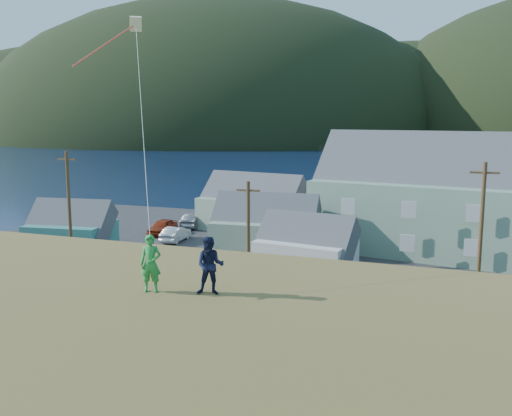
{
  "coord_description": "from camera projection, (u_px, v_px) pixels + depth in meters",
  "views": [
    {
      "loc": [
        10.0,
        -33.02,
        12.53
      ],
      "look_at": [
        2.24,
        -11.43,
        8.8
      ],
      "focal_mm": 40.0,
      "sensor_mm": 36.0,
      "label": 1
    }
  ],
  "objects": [
    {
      "name": "ground",
      "position": [
        284.0,
        316.0,
        36.02
      ],
      "size": [
        900.0,
        900.0,
        0.0
      ],
      "primitive_type": "plane",
      "color": "#0A1638",
      "rests_on": "ground"
    },
    {
      "name": "grass_strip",
      "position": [
        274.0,
        326.0,
        34.16
      ],
      "size": [
        110.0,
        8.0,
        0.1
      ],
      "primitive_type": "cube",
      "color": "#4C3D19",
      "rests_on": "ground"
    },
    {
      "name": "waterfront_lot",
      "position": [
        338.0,
        254.0,
        51.8
      ],
      "size": [
        72.0,
        36.0,
        0.12
      ],
      "primitive_type": "cube",
      "color": "#28282B",
      "rests_on": "ground"
    },
    {
      "name": "wharf",
      "position": [
        329.0,
        208.0,
        75.11
      ],
      "size": [
        26.0,
        14.0,
        0.9
      ],
      "primitive_type": "cube",
      "color": "gray",
      "rests_on": "ground"
    },
    {
      "name": "far_shore",
      "position": [
        444.0,
        135.0,
        342.39
      ],
      "size": [
        900.0,
        320.0,
        2.0
      ],
      "primitive_type": "cube",
      "color": "black",
      "rests_on": "ground"
    },
    {
      "name": "shed_teal",
      "position": [
        71.0,
        229.0,
        52.42
      ],
      "size": [
        8.2,
        6.21,
        5.94
      ],
      "rotation": [
        0.0,
        0.0,
        0.14
      ],
      "color": "#306D71",
      "rests_on": "waterfront_lot"
    },
    {
      "name": "shed_palegreen_near",
      "position": [
        265.0,
        228.0,
        51.11
      ],
      "size": [
        9.8,
        6.59,
        6.81
      ],
      "rotation": [
        0.0,
        0.0,
        0.08
      ],
      "color": "slate",
      "rests_on": "waterfront_lot"
    },
    {
      "name": "shed_white",
      "position": [
        306.0,
        248.0,
        44.49
      ],
      "size": [
        8.18,
        6.01,
        6.01
      ],
      "rotation": [
        0.0,
        0.0,
        -0.14
      ],
      "color": "silver",
      "rests_on": "waterfront_lot"
    },
    {
      "name": "shed_palegreen_far",
      "position": [
        253.0,
        204.0,
        62.38
      ],
      "size": [
        12.4,
        8.47,
        7.69
      ],
      "rotation": [
        0.0,
        0.0,
        -0.19
      ],
      "color": "gray",
      "rests_on": "waterfront_lot"
    },
    {
      "name": "utility_poles",
      "position": [
        249.0,
        234.0,
        37.63
      ],
      "size": [
        28.69,
        0.24,
        9.84
      ],
      "color": "#47331E",
      "rests_on": "waterfront_lot"
    },
    {
      "name": "parked_cars",
      "position": [
        249.0,
        229.0,
        59.32
      ],
      "size": [
        24.84,
        13.37,
        1.57
      ],
      "color": "black",
      "rests_on": "waterfront_lot"
    },
    {
      "name": "kite_flyer_green",
      "position": [
        151.0,
        264.0,
        17.3
      ],
      "size": [
        0.74,
        0.59,
        1.77
      ],
      "primitive_type": "imported",
      "rotation": [
        0.0,
        0.0,
        0.29
      ],
      "color": "green",
      "rests_on": "hillside"
    },
    {
      "name": "kite_flyer_navy",
      "position": [
        210.0,
        266.0,
        17.07
      ],
      "size": [
        1.01,
        0.88,
        1.76
      ],
      "primitive_type": "imported",
      "rotation": [
        0.0,
        0.0,
        0.28
      ],
      "color": "#121733",
      "rests_on": "hillside"
    },
    {
      "name": "kite_rig",
      "position": [
        131.0,
        30.0,
        22.28
      ],
      "size": [
        2.48,
        3.14,
        9.82
      ],
      "color": "beige",
      "rests_on": "ground"
    }
  ]
}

